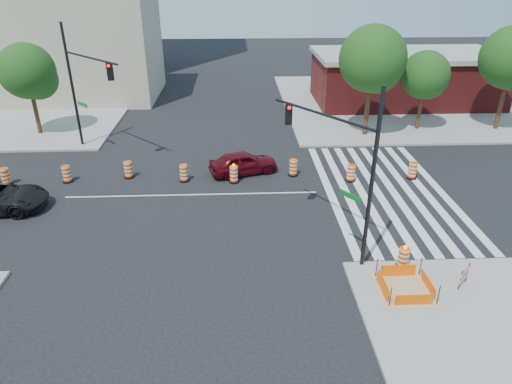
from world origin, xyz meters
TOP-DOWN VIEW (x-y plane):
  - ground at (0.00, 0.00)m, footprint 120.00×120.00m
  - sidewalk_ne at (18.00, 18.00)m, footprint 22.00×22.00m
  - sidewalk_nw at (-18.00, 18.00)m, footprint 22.00×22.00m
  - crosswalk_east at (10.95, 0.00)m, footprint 6.75×13.50m
  - lane_centerline at (0.00, 0.00)m, footprint 14.00×0.12m
  - excavation_pit at (9.00, -9.00)m, footprint 2.20×2.20m
  - brick_storefront at (18.00, 18.00)m, footprint 16.50×8.50m
  - beige_midrise at (-12.00, 22.00)m, footprint 14.00×10.00m
  - red_coupe at (2.94, 2.80)m, footprint 4.46×2.85m
  - signal_pole_se at (6.84, -5.86)m, footprint 3.50×4.74m
  - signal_pole_nw at (-7.17, 6.80)m, footprint 4.42×4.54m
  - pit_drum at (9.41, -7.48)m, footprint 0.55×0.55m
  - barricade at (11.39, -8.78)m, footprint 0.59×0.56m
  - tree_north_b at (-12.22, 10.69)m, footprint 3.97×3.97m
  - tree_north_c at (12.24, 9.35)m, footprint 4.71×4.71m
  - tree_north_d at (16.62, 10.43)m, footprint 3.55×3.55m
  - tree_north_e at (22.75, 10.16)m, footprint 4.59×4.59m
  - median_drum_0 at (-10.94, 1.83)m, footprint 0.60×0.60m
  - median_drum_1 at (-7.49, 2.04)m, footprint 0.60×0.60m
  - median_drum_2 at (-3.99, 2.50)m, footprint 0.60×0.60m
  - median_drum_3 at (-0.60, 1.85)m, footprint 0.60×0.60m
  - median_drum_4 at (2.36, 1.55)m, footprint 0.60×0.60m
  - median_drum_5 at (5.97, 2.37)m, footprint 0.60×0.60m
  - median_drum_6 at (9.30, 1.42)m, footprint 0.60×0.60m
  - median_drum_7 at (13.06, 1.60)m, footprint 0.60×0.60m

SIDE VIEW (x-z plane):
  - ground at x=0.00m, z-range 0.00..0.00m
  - lane_centerline at x=0.00m, z-range 0.00..0.01m
  - crosswalk_east at x=10.95m, z-range 0.00..0.01m
  - sidewalk_ne at x=18.00m, z-range 0.00..0.15m
  - sidewalk_nw at x=-18.00m, z-range 0.00..0.15m
  - excavation_pit at x=9.00m, z-range -0.23..0.67m
  - median_drum_0 at x=-10.94m, z-range -0.03..0.99m
  - median_drum_1 at x=-7.49m, z-range -0.03..0.99m
  - median_drum_2 at x=-3.99m, z-range -0.03..0.99m
  - median_drum_3 at x=-0.60m, z-range -0.03..0.99m
  - median_drum_5 at x=5.97m, z-range -0.03..0.99m
  - median_drum_6 at x=9.30m, z-range -0.03..0.99m
  - median_drum_7 at x=13.06m, z-range -0.03..0.99m
  - median_drum_4 at x=2.36m, z-range -0.10..1.08m
  - pit_drum at x=9.41m, z-range 0.06..1.14m
  - barricade at x=11.39m, z-range 0.20..1.12m
  - red_coupe at x=2.94m, z-range 0.00..1.41m
  - brick_storefront at x=18.00m, z-range 0.02..4.62m
  - tree_north_d at x=16.62m, z-range 1.03..7.06m
  - tree_north_b at x=-12.22m, z-range 1.16..7.90m
  - signal_pole_se at x=6.84m, z-range 0.87..8.49m
  - beige_midrise at x=-12.00m, z-range 0.00..10.00m
  - signal_pole_nw at x=-7.17m, z-range 0.92..9.12m
  - tree_north_e at x=22.75m, z-range 1.34..9.13m
  - tree_north_c at x=12.24m, z-range 1.37..9.38m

